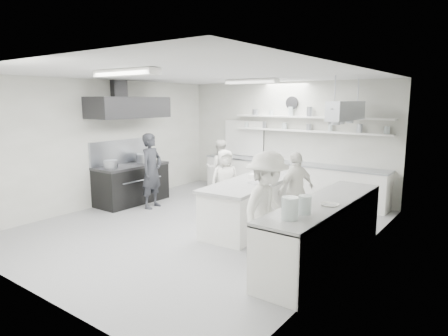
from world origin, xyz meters
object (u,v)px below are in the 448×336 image
Objects in this scene: back_counter at (289,180)px; prep_island at (250,206)px; cook_back at (220,168)px; stove at (132,185)px; cook_stove at (152,171)px; right_counter at (324,232)px.

back_counter is 2.07× the size of prep_island.
cook_back is at bearing 135.70° from prep_island.
stove is 0.86m from cook_stove.
right_counter is at bearing -55.35° from back_counter.
stove is 3.42m from prep_island.
prep_island is 1.37× the size of cook_stove.
back_counter is 4.13m from right_counter.
back_counter is at bearing 169.54° from cook_back.
stove is at bearing -136.01° from back_counter.
prep_island is (3.42, 0.11, -0.00)m from stove.
cook_stove is at bearing -127.46° from back_counter.
cook_stove reaches higher than prep_island.
right_counter is at bearing -106.96° from cook_stove.
stove is 5.28m from right_counter.
back_counter is at bearing 124.65° from right_counter.
stove reaches higher than prep_island.
cook_back is (-2.06, 1.71, 0.31)m from prep_island.
right_counter is 1.37× the size of prep_island.
cook_stove is (0.75, -0.01, 0.43)m from stove.
cook_stove is 1.17× the size of cook_back.
cook_stove reaches higher than stove.
stove is at bearing 173.48° from right_counter.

